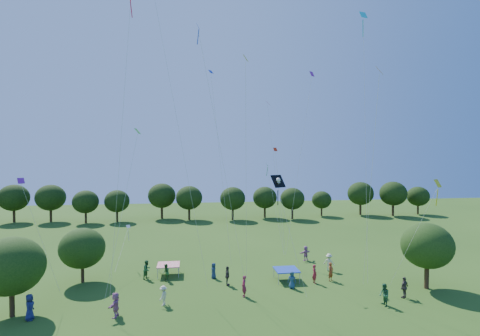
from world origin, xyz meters
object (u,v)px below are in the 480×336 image
at_px(near_tree_east, 427,246).
at_px(red_high_kite, 160,28).
at_px(tent_red_stripe, 169,265).
at_px(tent_blue, 286,270).
at_px(near_tree_west, 11,266).
at_px(near_tree_north, 82,248).
at_px(pirate_kite, 279,183).

xyz_separation_m(near_tree_east, red_high_kite, (-23.29, -1.15, 17.80)).
distance_m(tent_red_stripe, red_high_kite, 22.18).
bearing_deg(tent_red_stripe, tent_blue, -15.95).
relative_size(near_tree_west, near_tree_east, 1.00).
relative_size(near_tree_north, pirate_kite, 0.56).
distance_m(near_tree_north, tent_blue, 19.41).
distance_m(tent_blue, pirate_kite, 11.11).
relative_size(pirate_kite, red_high_kite, 0.35).
height_order(near_tree_north, tent_blue, near_tree_north).
distance_m(near_tree_west, tent_red_stripe, 13.96).
bearing_deg(red_high_kite, near_tree_west, 179.66).
bearing_deg(near_tree_north, tent_red_stripe, 7.10).
xyz_separation_m(pirate_kite, red_high_kite, (-9.00, 1.39, 11.81)).
distance_m(near_tree_east, tent_blue, 12.84).
relative_size(tent_red_stripe, pirate_kite, 0.24).
xyz_separation_m(tent_blue, red_high_kite, (-11.36, -4.94, 20.62)).
distance_m(tent_blue, red_high_kite, 24.06).
bearing_deg(near_tree_west, pirate_kite, -4.18).
height_order(near_tree_east, red_high_kite, red_high_kite).
relative_size(near_tree_west, tent_blue, 2.69).
height_order(tent_red_stripe, pirate_kite, pirate_kite).
xyz_separation_m(near_tree_east, tent_red_stripe, (-23.17, 7.00, -2.82)).
bearing_deg(near_tree_east, near_tree_west, -178.18).
relative_size(near_tree_west, near_tree_north, 1.16).
xyz_separation_m(near_tree_north, near_tree_east, (31.10, -6.01, 0.63)).
distance_m(near_tree_west, near_tree_north, 7.78).
xyz_separation_m(tent_red_stripe, pirate_kite, (8.88, -9.55, 8.82)).
bearing_deg(near_tree_east, red_high_kite, -177.16).
height_order(near_tree_east, tent_red_stripe, near_tree_east).
bearing_deg(near_tree_north, near_tree_east, -10.95).
bearing_deg(tent_blue, tent_red_stripe, 164.05).
bearing_deg(tent_red_stripe, near_tree_north, -172.90).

